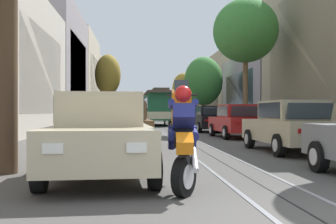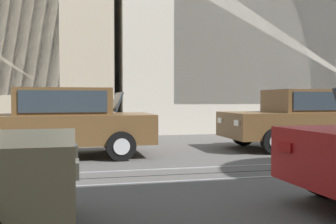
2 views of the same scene
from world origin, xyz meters
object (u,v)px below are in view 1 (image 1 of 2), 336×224
object	(u,v)px
motorcycle_with_rider	(183,131)
cable_car_trolley	(159,107)
parked_car_brown_second_left	(123,125)
parked_car_navy_fifth_right	(199,118)
parked_car_brown_mid_left	(124,121)
parked_car_red_mid_right	(237,121)
street_tree_kerb_left_second	(108,75)
street_tree_kerb_right_fourth	(183,90)
parked_car_beige_second_right	(291,126)
parked_car_silver_sixth_right	(187,117)
street_tree_kerb_right_mid	(203,81)
parked_car_black_fourth_right	(210,119)
parked_car_beige_near_left	(101,135)
fire_hydrant	(57,142)
pedestrian_on_left_pavement	(208,115)
street_tree_kerb_right_second	(245,31)
parked_car_green_far_right	(181,116)

from	to	relation	value
motorcycle_with_rider	cable_car_trolley	bearing A→B (deg)	87.42
parked_car_brown_second_left	parked_car_navy_fifth_right	world-z (taller)	same
parked_car_brown_mid_left	parked_car_red_mid_right	world-z (taller)	same
street_tree_kerb_left_second	parked_car_brown_second_left	bearing A→B (deg)	-84.84
parked_car_red_mid_right	street_tree_kerb_right_fourth	xyz separation A→B (m)	(1.51, 34.83, 3.40)
parked_car_beige_second_right	parked_car_silver_sixth_right	size ratio (longest dim) A/B	1.00
parked_car_brown_mid_left	street_tree_kerb_right_mid	distance (m)	19.97
parked_car_black_fourth_right	parked_car_beige_second_right	bearing A→B (deg)	-89.31
parked_car_beige_near_left	street_tree_kerb_right_fourth	xyz separation A→B (m)	(6.96, 46.02, 3.40)
street_tree_kerb_right_fourth	fire_hydrant	world-z (taller)	street_tree_kerb_right_fourth
street_tree_kerb_right_fourth	parked_car_black_fourth_right	bearing A→B (deg)	-93.37
parked_car_beige_near_left	cable_car_trolley	xyz separation A→B (m)	(2.76, 29.06, 0.86)
parked_car_silver_sixth_right	street_tree_kerb_right_fourth	xyz separation A→B (m)	(1.62, 16.61, 3.40)
parked_car_beige_near_left	parked_car_silver_sixth_right	distance (m)	29.89
street_tree_kerb_left_second	fire_hydrant	xyz separation A→B (m)	(0.50, -26.94, -4.22)
parked_car_red_mid_right	pedestrian_on_left_pavement	size ratio (longest dim) A/B	2.82
parked_car_silver_sixth_right	parked_car_beige_second_right	bearing A→B (deg)	-89.85
parked_car_silver_sixth_right	street_tree_kerb_left_second	size ratio (longest dim) A/B	0.67
parked_car_brown_second_left	motorcycle_with_rider	distance (m)	7.63
parked_car_navy_fifth_right	street_tree_kerb_right_fourth	bearing A→B (deg)	86.33
parked_car_black_fourth_right	parked_car_brown_second_left	bearing A→B (deg)	-114.73
parked_car_brown_second_left	parked_car_silver_sixth_right	world-z (taller)	same
parked_car_brown_mid_left	street_tree_kerb_right_second	world-z (taller)	street_tree_kerb_right_second
parked_car_green_far_right	parked_car_navy_fifth_right	bearing A→B (deg)	-89.88
parked_car_green_far_right	street_tree_kerb_right_second	world-z (taller)	street_tree_kerb_right_second
parked_car_beige_near_left	parked_car_red_mid_right	size ratio (longest dim) A/B	1.00
parked_car_silver_sixth_right	cable_car_trolley	world-z (taller)	cable_car_trolley
parked_car_brown_second_left	street_tree_kerb_right_fourth	distance (m)	40.62
street_tree_kerb_left_second	street_tree_kerb_right_mid	distance (m)	9.13
parked_car_green_far_right	pedestrian_on_left_pavement	world-z (taller)	parked_car_green_far_right
parked_car_brown_mid_left	street_tree_kerb_right_mid	xyz separation A→B (m)	(7.10, 18.36, 3.39)
parked_car_red_mid_right	parked_car_black_fourth_right	distance (m)	5.83
parked_car_beige_near_left	parked_car_silver_sixth_right	size ratio (longest dim) A/B	1.00
parked_car_green_far_right	pedestrian_on_left_pavement	distance (m)	4.24
street_tree_kerb_right_second	street_tree_kerb_right_mid	world-z (taller)	street_tree_kerb_right_second
parked_car_brown_mid_left	street_tree_kerb_right_fourth	world-z (taller)	street_tree_kerb_right_fourth
parked_car_beige_second_right	street_tree_kerb_right_fourth	size ratio (longest dim) A/B	0.68
parked_car_black_fourth_right	street_tree_kerb_right_second	size ratio (longest dim) A/B	0.55
street_tree_kerb_right_mid	parked_car_navy_fifth_right	bearing A→B (deg)	-101.86
street_tree_kerb_right_mid	fire_hydrant	distance (m)	28.94
parked_car_beige_second_right	parked_car_silver_sixth_right	bearing A→B (deg)	90.15
parked_car_brown_second_left	street_tree_kerb_left_second	xyz separation A→B (m)	(-2.19, 24.29, 3.85)
parked_car_beige_near_left	pedestrian_on_left_pavement	xyz separation A→B (m)	(7.83, 32.15, 0.08)
parked_car_red_mid_right	fire_hydrant	distance (m)	10.39
parked_car_beige_second_right	street_tree_kerb_left_second	bearing A→B (deg)	105.82
parked_car_brown_mid_left	fire_hydrant	world-z (taller)	parked_car_brown_mid_left
cable_car_trolley	street_tree_kerb_right_second	bearing A→B (deg)	-71.71
parked_car_beige_second_right	parked_car_navy_fifth_right	bearing A→B (deg)	89.76
parked_car_beige_near_left	parked_car_brown_mid_left	distance (m)	12.46
cable_car_trolley	fire_hydrant	size ratio (longest dim) A/B	10.92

